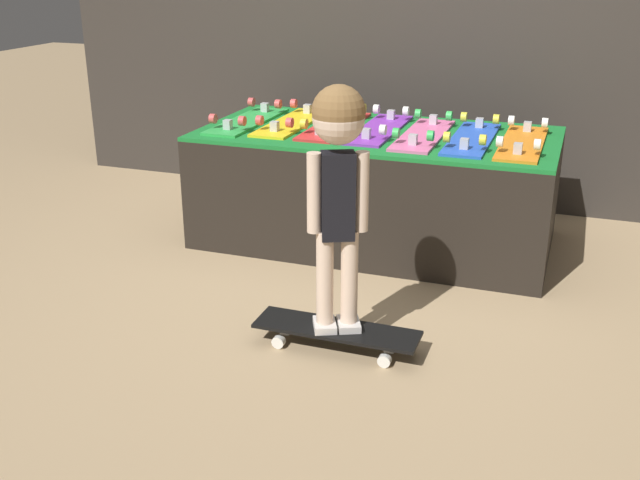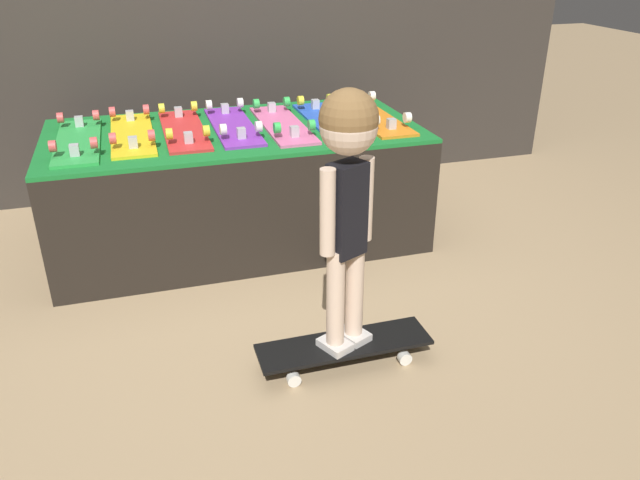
# 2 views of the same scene
# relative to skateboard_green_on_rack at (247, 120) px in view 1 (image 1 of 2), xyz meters

# --- Properties ---
(ground_plane) EXTENTS (16.00, 16.00, 0.00)m
(ground_plane) POSITION_rel_skateboard_green_on_rack_xyz_m (0.76, -0.54, -0.63)
(ground_plane) COLOR tan
(back_wall) EXTENTS (4.82, 0.10, 2.39)m
(back_wall) POSITION_rel_skateboard_green_on_rack_xyz_m (0.76, 0.87, 0.56)
(back_wall) COLOR #332D28
(back_wall) RESTS_ON ground_plane
(display_rack) EXTENTS (1.89, 0.95, 0.62)m
(display_rack) POSITION_rel_skateboard_green_on_rack_xyz_m (0.76, 0.02, -0.33)
(display_rack) COLOR black
(display_rack) RESTS_ON ground_plane
(skateboard_green_on_rack) EXTENTS (0.20, 0.75, 0.09)m
(skateboard_green_on_rack) POSITION_rel_skateboard_green_on_rack_xyz_m (0.00, 0.00, 0.00)
(skateboard_green_on_rack) COLOR green
(skateboard_green_on_rack) RESTS_ON display_rack
(skateboard_yellow_on_rack) EXTENTS (0.20, 0.75, 0.09)m
(skateboard_yellow_on_rack) POSITION_rel_skateboard_green_on_rack_xyz_m (0.25, 0.05, 0.00)
(skateboard_yellow_on_rack) COLOR yellow
(skateboard_yellow_on_rack) RESTS_ON display_rack
(skateboard_red_on_rack) EXTENTS (0.20, 0.75, 0.09)m
(skateboard_red_on_rack) POSITION_rel_skateboard_green_on_rack_xyz_m (0.50, 0.05, 0.00)
(skateboard_red_on_rack) COLOR red
(skateboard_red_on_rack) RESTS_ON display_rack
(skateboard_purple_on_rack) EXTENTS (0.20, 0.75, 0.09)m
(skateboard_purple_on_rack) POSITION_rel_skateboard_green_on_rack_xyz_m (0.76, 0.05, 0.00)
(skateboard_purple_on_rack) COLOR purple
(skateboard_purple_on_rack) RESTS_ON display_rack
(skateboard_pink_on_rack) EXTENTS (0.20, 0.75, 0.09)m
(skateboard_pink_on_rack) POSITION_rel_skateboard_green_on_rack_xyz_m (1.01, -0.00, 0.00)
(skateboard_pink_on_rack) COLOR pink
(skateboard_pink_on_rack) RESTS_ON display_rack
(skateboard_blue_on_rack) EXTENTS (0.20, 0.75, 0.09)m
(skateboard_blue_on_rack) POSITION_rel_skateboard_green_on_rack_xyz_m (1.26, -0.00, 0.00)
(skateboard_blue_on_rack) COLOR blue
(skateboard_blue_on_rack) RESTS_ON display_rack
(skateboard_orange_on_rack) EXTENTS (0.20, 0.75, 0.09)m
(skateboard_orange_on_rack) POSITION_rel_skateboard_green_on_rack_xyz_m (1.51, -0.01, 0.00)
(skateboard_orange_on_rack) COLOR orange
(skateboard_orange_on_rack) RESTS_ON display_rack
(skateboard_on_floor) EXTENTS (0.68, 0.19, 0.09)m
(skateboard_on_floor) POSITION_rel_skateboard_green_on_rack_xyz_m (0.94, -1.22, -0.56)
(skateboard_on_floor) COLOR black
(skateboard_on_floor) RESTS_ON ground_plane
(child) EXTENTS (0.22, 0.20, 0.98)m
(child) POSITION_rel_skateboard_green_on_rack_xyz_m (0.94, -1.22, 0.15)
(child) COLOR silver
(child) RESTS_ON skateboard_on_floor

